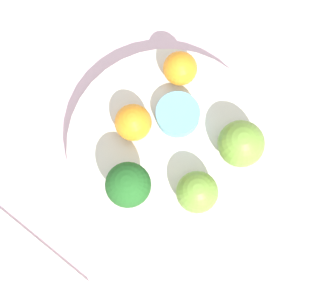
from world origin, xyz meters
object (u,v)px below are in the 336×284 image
Objects in this scene: apple_green at (196,193)px; orange_front at (180,68)px; orange_back at (133,122)px; bowl at (168,146)px; apple_red at (241,144)px; broccoli at (128,185)px; small_cup at (178,115)px.

apple_green is 0.16m from orange_front.
orange_back is (0.09, 0.04, 0.00)m from orange_front.
apple_green reaches higher than orange_front.
bowl is at bearing 124.95° from orange_back.
apple_red is at bearing 139.71° from orange_back.
orange_back is at bearing -120.63° from broccoli.
small_cup is (0.05, -0.07, -0.02)m from apple_red.
orange_front is 0.79× the size of small_cup.
apple_green reaches higher than orange_back.
broccoli is 1.65× the size of orange_front.
broccoli is 1.41× the size of apple_green.
orange_back is at bearing -40.29° from apple_red.
orange_back is at bearing -14.49° from small_cup.
apple_green is (0.08, 0.03, -0.00)m from apple_red.
broccoli is 0.12m from small_cup.
apple_red is (-0.14, 0.02, -0.01)m from broccoli.
orange_back is at bearing -77.05° from apple_green.
broccoli is at bearing 29.89° from small_cup.
apple_red reaches higher than small_cup.
bowl is at bearing -91.24° from apple_green.
broccoli reaches higher than small_cup.
apple_red is 0.09m from small_cup.
apple_red reaches higher than orange_front.
bowl is 5.05× the size of apple_green.
broccoli reaches higher than orange_front.
apple_red reaches higher than bowl.
orange_front is (-0.06, -0.15, -0.00)m from apple_green.
orange_back is at bearing 22.43° from orange_front.
broccoli is 0.08m from orange_back.
orange_front is at bearing -111.69° from apple_green.
orange_back is at bearing -55.05° from bowl.
small_cup is at bearing 165.51° from orange_back.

